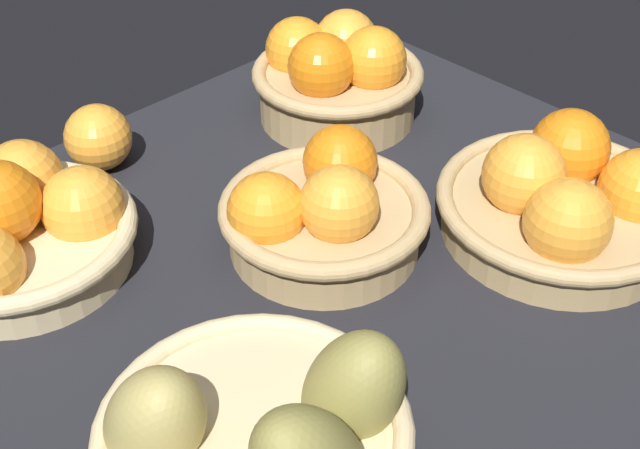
{
  "coord_description": "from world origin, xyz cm",
  "views": [
    {
      "loc": [
        -45.26,
        -46.98,
        58.59
      ],
      "look_at": [
        0.53,
        -0.02,
        7.0
      ],
      "focal_mm": 48.61,
      "sensor_mm": 36.0,
      "label": 1
    }
  ],
  "objects_px": {
    "basket_center": "(321,211)",
    "basket_near_right": "(566,200)",
    "basket_far_right": "(336,75)",
    "basket_far_left": "(21,230)",
    "basket_near_left_pears": "(261,439)",
    "loose_orange_front_gap": "(98,137)"
  },
  "relations": [
    {
      "from": "basket_near_left_pears",
      "to": "basket_near_right",
      "type": "bearing_deg",
      "value": 1.45
    },
    {
      "from": "basket_far_right",
      "to": "basket_far_left",
      "type": "bearing_deg",
      "value": 178.57
    },
    {
      "from": "basket_center",
      "to": "basket_near_left_pears",
      "type": "distance_m",
      "value": 0.28
    },
    {
      "from": "basket_far_right",
      "to": "basket_near_left_pears",
      "type": "bearing_deg",
      "value": -140.98
    },
    {
      "from": "basket_near_right",
      "to": "loose_orange_front_gap",
      "type": "xyz_separation_m",
      "value": [
        -0.27,
        0.43,
        -0.0
      ]
    },
    {
      "from": "basket_center",
      "to": "basket_far_right",
      "type": "height_order",
      "value": "basket_far_right"
    },
    {
      "from": "basket_near_right",
      "to": "basket_far_right",
      "type": "relative_size",
      "value": 1.22
    },
    {
      "from": "basket_near_left_pears",
      "to": "loose_orange_front_gap",
      "type": "relative_size",
      "value": 3.19
    },
    {
      "from": "basket_near_right",
      "to": "basket_far_right",
      "type": "bearing_deg",
      "value": 89.69
    },
    {
      "from": "loose_orange_front_gap",
      "to": "basket_near_left_pears",
      "type": "bearing_deg",
      "value": -108.25
    },
    {
      "from": "basket_near_left_pears",
      "to": "loose_orange_front_gap",
      "type": "distance_m",
      "value": 0.47
    },
    {
      "from": "basket_far_left",
      "to": "loose_orange_front_gap",
      "type": "bearing_deg",
      "value": 32.84
    },
    {
      "from": "basket_far_left",
      "to": "loose_orange_front_gap",
      "type": "xyz_separation_m",
      "value": [
        0.15,
        0.09,
        -0.0
      ]
    },
    {
      "from": "basket_center",
      "to": "basket_near_right",
      "type": "distance_m",
      "value": 0.25
    },
    {
      "from": "basket_far_left",
      "to": "basket_near_left_pears",
      "type": "relative_size",
      "value": 0.96
    },
    {
      "from": "basket_far_right",
      "to": "basket_center",
      "type": "bearing_deg",
      "value": -138.34
    },
    {
      "from": "basket_center",
      "to": "loose_orange_front_gap",
      "type": "distance_m",
      "value": 0.29
    },
    {
      "from": "basket_near_right",
      "to": "basket_near_left_pears",
      "type": "distance_m",
      "value": 0.41
    },
    {
      "from": "basket_far_left",
      "to": "loose_orange_front_gap",
      "type": "distance_m",
      "value": 0.17
    },
    {
      "from": "basket_far_left",
      "to": "basket_far_right",
      "type": "height_order",
      "value": "basket_far_right"
    },
    {
      "from": "basket_far_left",
      "to": "basket_far_right",
      "type": "bearing_deg",
      "value": -1.43
    },
    {
      "from": "basket_far_left",
      "to": "basket_near_left_pears",
      "type": "xyz_separation_m",
      "value": [
        0.0,
        -0.35,
        0.0
      ]
    }
  ]
}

